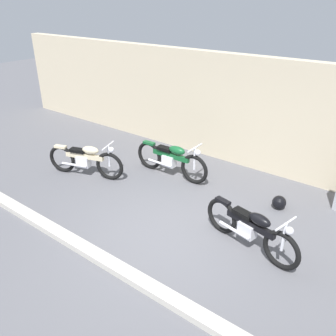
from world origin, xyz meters
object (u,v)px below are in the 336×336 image
(helmet, at_px, (279,202))
(motorcycle_black, at_px, (251,228))
(motorcycle_green, at_px, (171,159))
(motorcycle_cream, at_px, (86,160))

(helmet, height_order, motorcycle_black, motorcycle_black)
(helmet, height_order, motorcycle_green, motorcycle_green)
(helmet, bearing_deg, motorcycle_black, -87.79)
(helmet, height_order, motorcycle_cream, motorcycle_cream)
(helmet, relative_size, motorcycle_black, 0.15)
(motorcycle_green, xyz_separation_m, motorcycle_cream, (-1.68, -1.27, -0.01))
(helmet, distance_m, motorcycle_green, 2.73)
(motorcycle_cream, bearing_deg, helmet, -0.60)
(helmet, distance_m, motorcycle_black, 1.61)
(helmet, xyz_separation_m, motorcycle_green, (-2.71, -0.17, 0.31))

